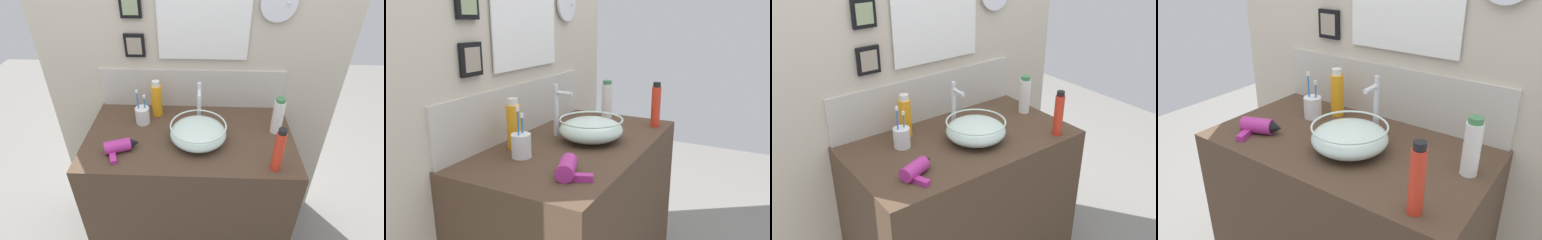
# 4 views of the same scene
# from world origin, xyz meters

# --- Properties ---
(vanity_counter) EXTENTS (1.11, 0.62, 0.91)m
(vanity_counter) POSITION_xyz_m (0.00, 0.00, 0.46)
(vanity_counter) COLOR #4C3828
(vanity_counter) RESTS_ON ground
(back_panel) EXTENTS (1.77, 0.09, 2.37)m
(back_panel) POSITION_xyz_m (0.00, 0.34, 1.19)
(back_panel) COLOR beige
(back_panel) RESTS_ON ground
(glass_bowl_sink) EXTENTS (0.29, 0.29, 0.11)m
(glass_bowl_sink) POSITION_xyz_m (0.05, -0.05, 0.97)
(glass_bowl_sink) COLOR silver
(glass_bowl_sink) RESTS_ON vanity_counter
(faucet) EXTENTS (0.02, 0.10, 0.25)m
(faucet) POSITION_xyz_m (0.05, 0.13, 1.05)
(faucet) COLOR silver
(faucet) RESTS_ON vanity_counter
(hair_drier) EXTENTS (0.18, 0.17, 0.06)m
(hair_drier) POSITION_xyz_m (-0.34, -0.14, 0.94)
(hair_drier) COLOR #B22D8C
(hair_drier) RESTS_ON vanity_counter
(toothbrush_cup) EXTENTS (0.08, 0.08, 0.21)m
(toothbrush_cup) POSITION_xyz_m (-0.27, 0.11, 0.96)
(toothbrush_cup) COLOR white
(toothbrush_cup) RESTS_ON vanity_counter
(lotion_bottle) EXTENTS (0.06, 0.06, 0.22)m
(lotion_bottle) POSITION_xyz_m (-0.20, 0.20, 1.02)
(lotion_bottle) COLOR orange
(lotion_bottle) RESTS_ON vanity_counter
(soap_dispenser) EXTENTS (0.05, 0.05, 0.23)m
(soap_dispenser) POSITION_xyz_m (0.41, -0.24, 1.02)
(soap_dispenser) COLOR red
(soap_dispenser) RESTS_ON vanity_counter
(spray_bottle) EXTENTS (0.06, 0.06, 0.21)m
(spray_bottle) POSITION_xyz_m (0.47, 0.05, 1.01)
(spray_bottle) COLOR white
(spray_bottle) RESTS_ON vanity_counter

